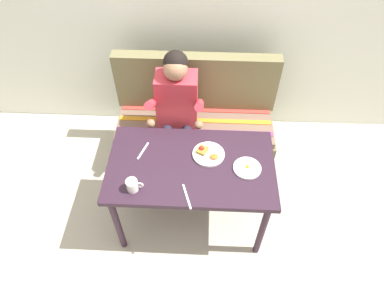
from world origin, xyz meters
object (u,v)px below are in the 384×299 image
Objects in this scene: plate_eggs at (247,168)px; knife at (187,197)px; table at (191,171)px; fork at (143,151)px; person at (176,107)px; plate_breakfast at (208,154)px; couch at (195,127)px; coffee_mug at (133,185)px.

knife is (-0.41, -0.25, -0.01)m from plate_eggs.
fork reaches higher than table.
person is at bearing 104.20° from table.
plate_eggs is 1.17× the size of fork.
person reaches higher than table.
couch is at bearing 100.05° from plate_breakfast.
plate_breakfast is at bearing -61.50° from person.
table is 7.06× the size of fork.
person reaches higher than knife.
couch is at bearing 71.09° from knife.
fork is (-0.36, -0.65, 0.40)m from couch.
person reaches higher than plate_eggs.
coffee_mug is (-0.23, -0.82, 0.04)m from person.
couch is 6.14× the size of plate_breakfast.
plate_eggs is at bearing 13.46° from knife.
table is 0.99× the size of person.
couch reaches higher than plate_eggs.
couch is 0.79m from plate_breakfast.
plate_eggs is at bearing -22.63° from plate_breakfast.
plate_eggs is at bearing 14.97° from coffee_mug.
coffee_mug is at bearing -165.03° from plate_eggs.
knife reaches higher than table.
person is at bearing 85.47° from fork.
person is 7.13× the size of fork.
plate_breakfast is (0.12, 0.10, 0.09)m from table.
coffee_mug is (-0.50, -0.32, 0.03)m from plate_breakfast.
plate_breakfast is 1.17× the size of knife.
table is 0.39m from fork.
person is 0.87m from knife.
plate_eggs is 0.80m from coffee_mug.
plate_eggs is (0.55, -0.61, -0.00)m from person.
person is (-0.15, 0.59, 0.09)m from table.
table is 0.29m from knife.
coffee_mug reaches higher than plate_breakfast.
coffee_mug is (-0.38, -0.23, 0.13)m from table.
coffee_mug reaches higher than table.
couch is at bearing 90.00° from table.
plate_breakfast is 0.30m from plate_eggs.
plate_breakfast is (0.27, -0.49, 0.00)m from person.
couch reaches higher than coffee_mug.
plate_eggs is 0.77m from fork.
person is 6.06× the size of knife.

